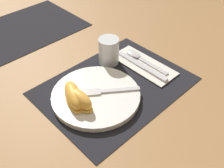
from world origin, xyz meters
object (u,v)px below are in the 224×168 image
object	(u,v)px
plate	(96,96)
citrus_wedge_0	(73,96)
citrus_wedge_1	(80,100)
fork	(103,91)
spoon	(138,57)
knife	(142,66)
juice_glass	(109,52)

from	to	relation	value
plate	citrus_wedge_0	world-z (taller)	citrus_wedge_0
citrus_wedge_1	fork	bearing A→B (deg)	-3.41
spoon	citrus_wedge_0	distance (m)	0.30
knife	fork	world-z (taller)	fork
citrus_wedge_0	citrus_wedge_1	xyz separation A→B (m)	(0.00, -0.03, 0.00)
spoon	citrus_wedge_1	distance (m)	0.30
spoon	citrus_wedge_1	bearing A→B (deg)	-170.79
juice_glass	spoon	size ratio (longest dim) A/B	0.50
knife	fork	distance (m)	0.19
plate	citrus_wedge_1	xyz separation A→B (m)	(-0.06, -0.00, 0.03)
citrus_wedge_0	plate	bearing A→B (deg)	-19.73
plate	citrus_wedge_0	distance (m)	0.07
fork	citrus_wedge_1	size ratio (longest dim) A/B	1.59
citrus_wedge_0	knife	bearing A→B (deg)	-4.44
juice_glass	citrus_wedge_1	size ratio (longest dim) A/B	0.89
juice_glass	knife	distance (m)	0.12
citrus_wedge_0	citrus_wedge_1	size ratio (longest dim) A/B	1.21
citrus_wedge_1	citrus_wedge_0	bearing A→B (deg)	94.60
juice_glass	citrus_wedge_1	world-z (taller)	juice_glass
plate	juice_glass	bearing A→B (deg)	34.73
spoon	citrus_wedge_0	size ratio (longest dim) A/B	1.47
plate	spoon	size ratio (longest dim) A/B	1.42
plate	juice_glass	distance (m)	0.18
juice_glass	fork	bearing A→B (deg)	-139.01
knife	citrus_wedge_1	xyz separation A→B (m)	(-0.27, -0.01, 0.03)
spoon	fork	size ratio (longest dim) A/B	1.12
plate	spoon	bearing A→B (deg)	10.72
spoon	fork	distance (m)	0.22
plate	knife	world-z (taller)	plate
citrus_wedge_0	fork	bearing A→B (deg)	-20.43
knife	citrus_wedge_1	bearing A→B (deg)	-178.87
knife	citrus_wedge_0	size ratio (longest dim) A/B	1.74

